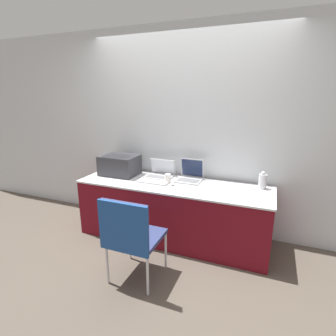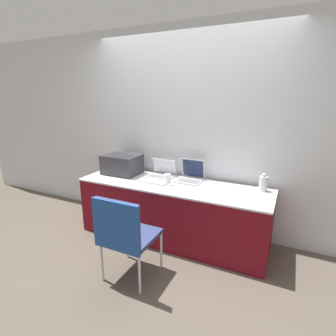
# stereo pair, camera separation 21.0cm
# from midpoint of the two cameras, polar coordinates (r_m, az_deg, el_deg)

# --- Properties ---
(ground_plane) EXTENTS (14.00, 14.00, 0.00)m
(ground_plane) POSITION_cam_midpoint_polar(r_m,az_deg,el_deg) (3.20, -3.25, -17.65)
(ground_plane) COLOR brown
(wall_back) EXTENTS (8.00, 0.05, 2.60)m
(wall_back) POSITION_cam_midpoint_polar(r_m,az_deg,el_deg) (3.42, 1.88, 7.93)
(wall_back) COLOR silver
(wall_back) RESTS_ON ground_plane
(table) EXTENTS (2.33, 0.70, 0.72)m
(table) POSITION_cam_midpoint_polar(r_m,az_deg,el_deg) (3.30, -0.82, -9.38)
(table) COLOR maroon
(table) RESTS_ON ground_plane
(printer) EXTENTS (0.48, 0.37, 0.26)m
(printer) POSITION_cam_midpoint_polar(r_m,az_deg,el_deg) (3.57, -12.17, 0.76)
(printer) COLOR #333338
(printer) RESTS_ON table
(laptop_left) EXTENTS (0.35, 0.29, 0.22)m
(laptop_left) POSITION_cam_midpoint_polar(r_m,az_deg,el_deg) (3.42, -3.51, -1.13)
(laptop_left) COLOR #B7B7BC
(laptop_left) RESTS_ON table
(laptop_right) EXTENTS (0.30, 0.30, 0.26)m
(laptop_right) POSITION_cam_midpoint_polar(r_m,az_deg,el_deg) (3.27, 2.96, -1.77)
(laptop_right) COLOR #B7B7BC
(laptop_right) RESTS_ON table
(external_keyboard) EXTENTS (0.39, 0.14, 0.02)m
(external_keyboard) POSITION_cam_midpoint_polar(r_m,az_deg,el_deg) (3.21, -5.24, -3.07)
(external_keyboard) COLOR silver
(external_keyboard) RESTS_ON table
(coffee_cup) EXTENTS (0.07, 0.07, 0.11)m
(coffee_cup) POSITION_cam_midpoint_polar(r_m,az_deg,el_deg) (3.18, -1.95, -2.33)
(coffee_cup) COLOR white
(coffee_cup) RESTS_ON table
(mouse) EXTENTS (0.06, 0.05, 0.03)m
(mouse) POSITION_cam_midpoint_polar(r_m,az_deg,el_deg) (3.10, -1.07, -3.62)
(mouse) COLOR silver
(mouse) RESTS_ON table
(metal_pitcher) EXTENTS (0.09, 0.09, 0.20)m
(metal_pitcher) POSITION_cam_midpoint_polar(r_m,az_deg,el_deg) (3.13, 18.11, -2.70)
(metal_pitcher) COLOR silver
(metal_pitcher) RESTS_ON table
(chair) EXTENTS (0.48, 0.49, 0.88)m
(chair) POSITION_cam_midpoint_polar(r_m,az_deg,el_deg) (2.50, -10.70, -13.67)
(chair) COLOR navy
(chair) RESTS_ON ground_plane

